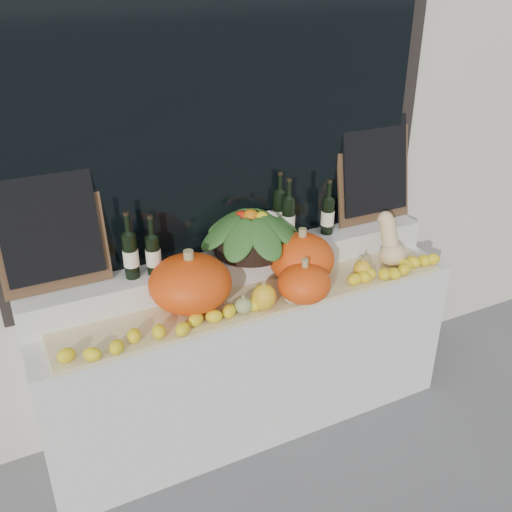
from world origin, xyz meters
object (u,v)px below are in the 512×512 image
wine_bottle_tall (280,214)px  pumpkin_right (301,259)px  butternut_squash (390,243)px  produce_bowl (251,230)px  pumpkin_left (190,283)px

wine_bottle_tall → pumpkin_right: bearing=-94.1°
pumpkin_right → butternut_squash: (0.55, -0.04, -0.01)m
butternut_squash → produce_bowl: 0.80m
pumpkin_left → wine_bottle_tall: wine_bottle_tall is taller
wine_bottle_tall → pumpkin_left: bearing=-156.8°
produce_bowl → wine_bottle_tall: size_ratio=1.56×
produce_bowl → pumpkin_left: bearing=-155.7°
pumpkin_right → wine_bottle_tall: (0.02, 0.28, 0.14)m
pumpkin_left → produce_bowl: 0.48m
pumpkin_right → produce_bowl: (-0.20, 0.20, 0.12)m
wine_bottle_tall → produce_bowl: bearing=-159.1°
produce_bowl → wine_bottle_tall: bearing=20.9°
butternut_squash → wine_bottle_tall: 0.64m
pumpkin_left → wine_bottle_tall: 0.71m
pumpkin_left → pumpkin_right: 0.62m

